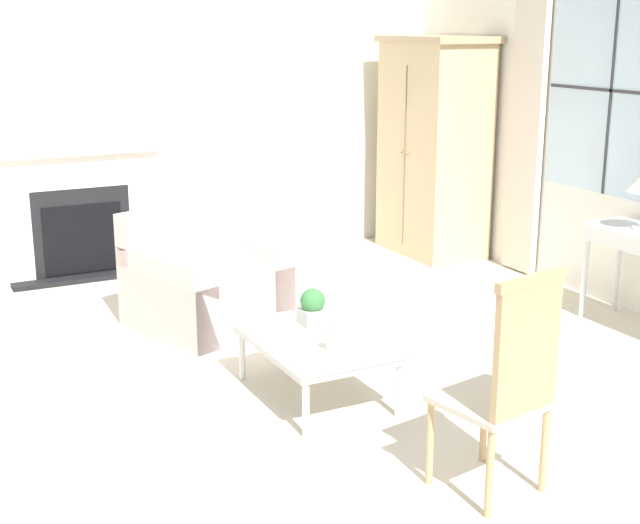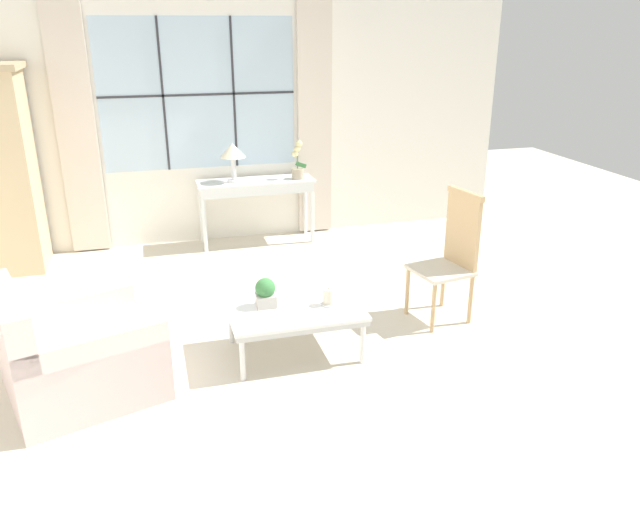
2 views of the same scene
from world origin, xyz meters
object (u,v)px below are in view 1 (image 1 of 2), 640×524
Objects in this scene: armoire at (434,147)px; pillar_candle at (333,341)px; armchair_upholstered at (204,287)px; coffee_table at (316,343)px; fireplace at (78,203)px; potted_plant_small at (313,307)px; side_chair_wooden at (509,377)px.

armoire is 3.87m from pillar_candle.
armoire is 1.73× the size of armchair_upholstered.
coffee_table is (2.58, -2.54, -0.68)m from armoire.
armoire is at bearing 137.91° from pillar_candle.
pillar_candle is (3.52, 0.63, -0.21)m from fireplace.
pillar_candle is at bearing -42.09° from armoire.
fireplace is 3.15m from potted_plant_small.
coffee_table is at bearing 174.09° from pillar_candle.
pillar_candle is at bearing -5.91° from coffee_table.
armchair_upholstered is at bearing -176.33° from pillar_candle.
side_chair_wooden is (4.01, -2.27, -0.42)m from armoire.
potted_plant_small is (1.35, 0.22, 0.21)m from armchair_upholstered.
pillar_candle is at bearing -166.02° from side_chair_wooden.
side_chair_wooden is at bearing 6.52° from potted_plant_small.
coffee_table is at bearing -44.54° from armoire.
fireplace is 3.34m from coffee_table.
pillar_candle is (0.26, -0.03, 0.10)m from coffee_table.
side_chair_wooden is 1.21m from pillar_candle.
armoire is 2.04× the size of coffee_table.
side_chair_wooden is at bearing 7.77° from armchair_upholstered.
potted_plant_small is at bearing -46.01° from armoire.
fireplace is at bearing -169.87° from pillar_candle.
potted_plant_small is (-1.63, -0.19, -0.11)m from side_chair_wooden.
armchair_upholstered is 1.06× the size of side_chair_wooden.
armoire is 14.31× the size of pillar_candle.
side_chair_wooden is 1.47m from coffee_table.
coffee_table is 7.03× the size of pillar_candle.
side_chair_wooden reaches higher than pillar_candle.
armchair_upholstered reaches higher than coffee_table.
pillar_candle is at bearing -12.64° from potted_plant_small.
potted_plant_small is 1.59× the size of pillar_candle.
armoire reaches higher than coffee_table.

